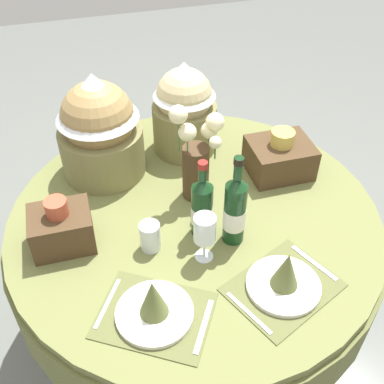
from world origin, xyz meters
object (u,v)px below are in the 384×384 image
at_px(tumbler_near_left, 150,236).
at_px(gift_tub_back_left, 99,123).
at_px(place_setting_right, 285,278).
at_px(wine_bottle_centre, 235,210).
at_px(woven_basket_side_right, 280,157).
at_px(woven_basket_side_left, 62,228).
at_px(dining_table, 194,240).
at_px(wine_bottle_left, 203,207).
at_px(place_setting_left, 154,306).
at_px(gift_tub_back_centre, 184,105).
at_px(wine_glass_left, 205,230).
at_px(flower_vase, 197,157).

height_order(tumbler_near_left, gift_tub_back_left, gift_tub_back_left).
height_order(place_setting_right, wine_bottle_centre, wine_bottle_centre).
bearing_deg(woven_basket_side_right, place_setting_right, -111.64).
xyz_separation_m(tumbler_near_left, woven_basket_side_right, (0.60, 0.27, 0.02)).
bearing_deg(woven_basket_side_left, dining_table, 2.23).
relative_size(place_setting_right, gift_tub_back_left, 0.95).
distance_m(dining_table, tumbler_near_left, 0.30).
bearing_deg(wine_bottle_left, place_setting_right, -60.06).
bearing_deg(wine_bottle_left, woven_basket_side_left, 171.15).
height_order(place_setting_left, gift_tub_back_centre, gift_tub_back_centre).
bearing_deg(wine_glass_left, flower_vase, 78.70).
bearing_deg(wine_bottle_centre, woven_basket_side_left, 166.68).
distance_m(gift_tub_back_left, woven_basket_side_right, 0.73).
relative_size(place_setting_left, gift_tub_back_left, 0.97).
relative_size(wine_glass_left, gift_tub_back_centre, 0.46).
relative_size(dining_table, place_setting_left, 3.34).
bearing_deg(gift_tub_back_left, gift_tub_back_centre, 10.20).
height_order(flower_vase, gift_tub_back_centre, flower_vase).
xyz_separation_m(wine_bottle_centre, woven_basket_side_right, (0.31, 0.31, -0.06)).
bearing_deg(gift_tub_back_left, woven_basket_side_left, -117.45).
height_order(gift_tub_back_centre, woven_basket_side_right, gift_tub_back_centre).
relative_size(flower_vase, gift_tub_back_centre, 1.01).
distance_m(dining_table, woven_basket_side_right, 0.49).
distance_m(dining_table, flower_vase, 0.35).
xyz_separation_m(place_setting_right, wine_bottle_centre, (-0.08, 0.25, 0.09)).
height_order(dining_table, woven_basket_side_left, woven_basket_side_left).
distance_m(flower_vase, wine_bottle_left, 0.21).
height_order(flower_vase, woven_basket_side_right, flower_vase).
height_order(place_setting_left, flower_vase, flower_vase).
distance_m(wine_glass_left, gift_tub_back_left, 0.63).
xyz_separation_m(place_setting_left, flower_vase, (0.28, 0.50, 0.14)).
bearing_deg(woven_basket_side_left, wine_bottle_centre, -13.32).
xyz_separation_m(place_setting_right, woven_basket_side_right, (0.22, 0.56, 0.03)).
bearing_deg(woven_basket_side_left, place_setting_left, -57.49).
distance_m(flower_vase, wine_bottle_centre, 0.27).
bearing_deg(place_setting_left, woven_basket_side_right, 40.59).
xyz_separation_m(gift_tub_back_centre, woven_basket_side_right, (0.33, -0.27, -0.14)).
bearing_deg(wine_glass_left, gift_tub_back_centre, 80.96).
bearing_deg(woven_basket_side_right, dining_table, -159.10).
distance_m(wine_bottle_centre, gift_tub_back_centre, 0.58).
bearing_deg(wine_bottle_left, gift_tub_back_left, 122.67).
bearing_deg(wine_bottle_centre, flower_vase, 103.02).
bearing_deg(woven_basket_side_left, tumbler_near_left, -19.38).
distance_m(gift_tub_back_left, gift_tub_back_centre, 0.37).
xyz_separation_m(dining_table, woven_basket_side_left, (-0.48, -0.02, 0.22)).
bearing_deg(tumbler_near_left, place_setting_right, -37.34).
bearing_deg(wine_bottle_centre, dining_table, 122.09).
bearing_deg(gift_tub_back_centre, flower_vase, -96.74).
relative_size(gift_tub_back_left, woven_basket_side_left, 2.11).
bearing_deg(wine_bottle_left, wine_bottle_centre, -32.96).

